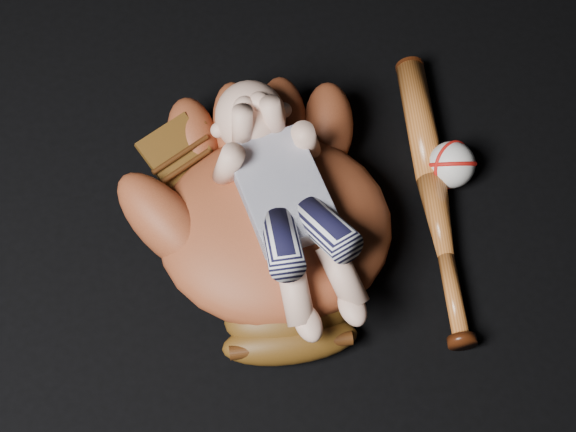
{
  "coord_description": "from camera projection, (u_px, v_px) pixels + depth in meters",
  "views": [
    {
      "loc": [
        -0.03,
        -0.61,
        1.21
      ],
      "look_at": [
        0.05,
        0.0,
        0.08
      ],
      "focal_mm": 55.0,
      "sensor_mm": 36.0,
      "label": 1
    }
  ],
  "objects": [
    {
      "name": "newborn_baby",
      "position": [
        290.0,
        205.0,
        1.23
      ],
      "size": [
        0.27,
        0.43,
        0.16
      ],
      "primitive_type": null,
      "rotation": [
        0.0,
        0.0,
        0.24
      ],
      "color": "#D5A389",
      "rests_on": "baseball_glove"
    },
    {
      "name": "baseball_bat",
      "position": [
        434.0,
        195.0,
        1.37
      ],
      "size": [
        0.06,
        0.51,
        0.05
      ],
      "primitive_type": null,
      "rotation": [
        0.0,
        0.0,
        -0.03
      ],
      "color": "#A85620",
      "rests_on": "ground"
    },
    {
      "name": "baseball_glove",
      "position": [
        275.0,
        222.0,
        1.29
      ],
      "size": [
        0.44,
        0.5,
        0.15
      ],
      "primitive_type": null,
      "rotation": [
        0.0,
        0.0,
        0.02
      ],
      "color": "maroon",
      "rests_on": "ground"
    },
    {
      "name": "baseball",
      "position": [
        452.0,
        165.0,
        1.38
      ],
      "size": [
        0.09,
        0.09,
        0.07
      ],
      "primitive_type": "sphere",
      "rotation": [
        0.0,
        0.0,
        0.26
      ],
      "color": "white",
      "rests_on": "ground"
    }
  ]
}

